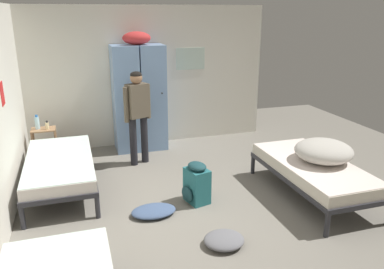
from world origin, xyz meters
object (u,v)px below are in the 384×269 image
person_traveler (138,109)px  shelf_unit (45,142)px  water_bottle (37,123)px  bed_left_rear (60,165)px  backpack_teal (196,184)px  bedding_heap (324,151)px  lotion_bottle (47,126)px  locker_bank (139,96)px  clothes_pile_grey (224,240)px  clothes_pile_denim (154,211)px  bed_right (313,170)px

person_traveler → shelf_unit: bearing=160.1°
water_bottle → bed_left_rear: bearing=-75.0°
bed_left_rear → backpack_teal: 1.91m
shelf_unit → backpack_teal: size_ratio=1.04×
bedding_heap → person_traveler: size_ratio=0.50×
person_traveler → lotion_bottle: (-1.40, 0.49, -0.28)m
bed_left_rear → bedding_heap: size_ratio=2.50×
locker_bank → clothes_pile_grey: locker_bank is taller
clothes_pile_grey → shelf_unit: bearing=121.5°
person_traveler → water_bottle: (-1.55, 0.55, -0.24)m
bed_left_rear → clothes_pile_denim: size_ratio=3.44×
shelf_unit → lotion_bottle: (0.07, -0.04, 0.29)m
shelf_unit → person_traveler: bearing=-19.9°
clothes_pile_grey → bed_right: bearing=24.9°
clothes_pile_grey → locker_bank: bearing=95.0°
bed_right → bedding_heap: size_ratio=2.50×
locker_bank → water_bottle: locker_bank is taller
shelf_unit → backpack_teal: bearing=-47.3°
backpack_teal → clothes_pile_grey: backpack_teal is taller
backpack_teal → bedding_heap: bearing=-10.3°
shelf_unit → backpack_teal: shelf_unit is taller
bed_right → backpack_teal: (-1.54, 0.30, -0.12)m
bed_right → person_traveler: 2.79m
bed_left_rear → water_bottle: size_ratio=8.04×
clothes_pile_denim → locker_bank: bearing=83.2°
bedding_heap → water_bottle: size_ratio=3.22×
bed_left_rear → clothes_pile_grey: size_ratio=4.32×
shelf_unit → clothes_pile_grey: size_ratio=1.30×
locker_bank → backpack_teal: 2.42m
locker_bank → clothes_pile_grey: size_ratio=4.71×
locker_bank → lotion_bottle: size_ratio=14.78×
bed_left_rear → clothes_pile_grey: 2.55m
bed_right → person_traveler: (-2.01, 1.86, 0.53)m
shelf_unit → bed_left_rear: bearing=-78.3°
backpack_teal → clothes_pile_denim: backpack_teal is taller
locker_bank → water_bottle: 1.74m
clothes_pile_grey → clothes_pile_denim: bearing=124.1°
bed_left_rear → water_bottle: (-0.33, 1.23, 0.30)m
clothes_pile_denim → bed_left_rear: bearing=135.7°
bed_right → clothes_pile_denim: size_ratio=3.44×
bed_right → person_traveler: size_ratio=1.26×
shelf_unit → clothes_pile_denim: bearing=-59.6°
bed_left_rear → lotion_bottle: bearing=98.8°
lotion_bottle → bedding_heap: bearing=-33.7°
backpack_teal → lotion_bottle: bearing=132.2°
backpack_teal → clothes_pile_denim: (-0.61, -0.16, -0.21)m
person_traveler → backpack_teal: person_traveler is taller
clothes_pile_grey → lotion_bottle: bearing=120.8°
shelf_unit → bedding_heap: 4.34m
bedding_heap → person_traveler: bearing=138.8°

